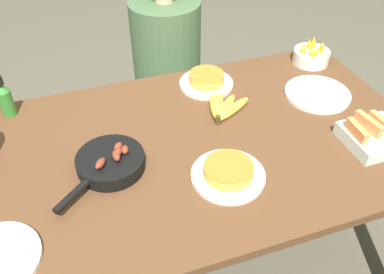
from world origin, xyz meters
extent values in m
plane|color=#565142|center=(0.00, 0.00, 0.00)|extent=(14.00, 14.00, 0.00)
cube|color=brown|center=(0.00, 0.00, 0.72)|extent=(1.66, 0.95, 0.03)
cylinder|color=brown|center=(0.77, 0.41, 0.35)|extent=(0.07, 0.07, 0.70)
ellipsoid|color=gold|center=(0.21, 0.12, 0.76)|extent=(0.19, 0.13, 0.04)
ellipsoid|color=gold|center=(0.18, 0.13, 0.76)|extent=(0.15, 0.16, 0.04)
ellipsoid|color=gold|center=(0.16, 0.15, 0.76)|extent=(0.11, 0.19, 0.04)
ellipsoid|color=gold|center=(0.15, 0.15, 0.76)|extent=(0.08, 0.18, 0.04)
cylinder|color=#4C3819|center=(0.13, 0.07, 0.76)|extent=(0.02, 0.02, 0.04)
cube|color=silver|center=(0.64, -0.20, 0.76)|extent=(0.26, 0.19, 0.05)
cube|color=#ED8E4C|center=(0.52, -0.20, 0.81)|extent=(0.03, 0.11, 0.04)
cube|color=#ED8E4C|center=(0.58, -0.18, 0.81)|extent=(0.04, 0.12, 0.05)
cylinder|color=black|center=(-0.29, -0.03, 0.74)|extent=(0.22, 0.22, 0.01)
cylinder|color=black|center=(-0.29, -0.03, 0.77)|extent=(0.22, 0.22, 0.04)
cylinder|color=black|center=(-0.43, -0.15, 0.78)|extent=(0.12, 0.11, 0.02)
ellipsoid|color=brown|center=(-0.26, -0.01, 0.81)|extent=(0.04, 0.05, 0.03)
ellipsoid|color=brown|center=(-0.26, -0.04, 0.81)|extent=(0.05, 0.06, 0.03)
ellipsoid|color=brown|center=(-0.24, -0.03, 0.80)|extent=(0.03, 0.04, 0.02)
ellipsoid|color=brown|center=(-0.27, -0.05, 0.81)|extent=(0.03, 0.05, 0.03)
ellipsoid|color=brown|center=(-0.33, -0.07, 0.81)|extent=(0.05, 0.06, 0.03)
cylinder|color=silver|center=(0.06, -0.19, 0.75)|extent=(0.24, 0.24, 0.02)
cylinder|color=gold|center=(0.06, -0.19, 0.77)|extent=(0.16, 0.16, 0.04)
cylinder|color=#AB7427|center=(0.06, -0.19, 0.79)|extent=(0.16, 0.16, 0.00)
cylinder|color=silver|center=(0.18, 0.33, 0.75)|extent=(0.23, 0.23, 0.02)
cylinder|color=gold|center=(0.18, 0.33, 0.78)|extent=(0.15, 0.15, 0.04)
cylinder|color=#AB7427|center=(0.18, 0.33, 0.80)|extent=(0.14, 0.14, 0.00)
cylinder|color=silver|center=(0.58, 0.11, 0.75)|extent=(0.26, 0.26, 0.02)
cylinder|color=#B2B2B7|center=(0.56, 0.12, 0.76)|extent=(0.13, 0.02, 0.01)
cube|color=#B2B2B7|center=(0.64, 0.12, 0.76)|extent=(0.05, 0.03, 0.00)
cube|color=#B2B2B7|center=(-0.58, -0.28, 0.76)|extent=(0.06, 0.03, 0.00)
cylinder|color=silver|center=(0.69, 0.35, 0.77)|extent=(0.16, 0.16, 0.06)
cone|color=#F4A819|center=(0.74, 0.35, 0.81)|extent=(0.03, 0.04, 0.04)
cone|color=#F4A819|center=(0.72, 0.39, 0.82)|extent=(0.05, 0.05, 0.05)
cone|color=#F4A819|center=(0.69, 0.38, 0.82)|extent=(0.04, 0.03, 0.06)
cone|color=#F4A819|center=(0.66, 0.38, 0.81)|extent=(0.04, 0.04, 0.04)
cone|color=#F4A819|center=(0.65, 0.36, 0.81)|extent=(0.03, 0.04, 0.05)
cone|color=#F4A819|center=(0.67, 0.32, 0.82)|extent=(0.05, 0.04, 0.06)
cone|color=#F4A819|center=(0.69, 0.32, 0.82)|extent=(0.04, 0.03, 0.05)
cone|color=#F4A819|center=(0.73, 0.33, 0.82)|extent=(0.04, 0.04, 0.06)
cylinder|color=#337F2D|center=(-0.61, 0.39, 0.79)|extent=(0.05, 0.05, 0.10)
cone|color=#337F2D|center=(-0.61, 0.39, 0.86)|extent=(0.05, 0.05, 0.03)
cube|color=black|center=(0.13, 0.76, 0.22)|extent=(0.38, 0.38, 0.43)
cylinder|color=#476642|center=(0.13, 0.76, 0.69)|extent=(0.34, 0.34, 0.52)
camera|label=1|loc=(-0.35, -1.02, 1.69)|focal=38.00mm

